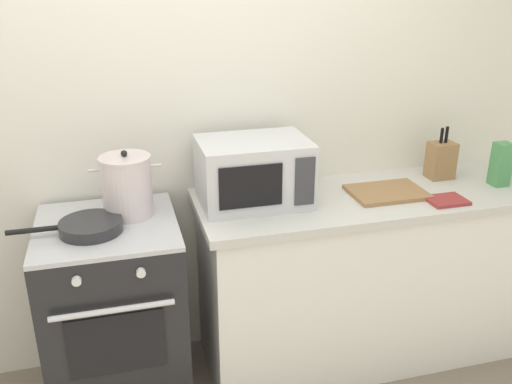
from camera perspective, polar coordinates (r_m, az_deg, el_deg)
back_wall at (r=2.75m, az=-2.36°, el=7.59°), size 4.40×0.10×2.50m
lower_cabinet_right at (r=2.95m, az=11.04°, el=-8.89°), size 1.64×0.56×0.88m
countertop_right at (r=2.75m, az=11.73°, el=-0.61°), size 1.70×0.60×0.04m
stove at (r=2.67m, az=-14.26°, el=-12.21°), size 0.60×0.64×0.92m
stock_pot at (r=2.47m, az=-13.18°, el=0.62°), size 0.31×0.22×0.30m
frying_pan at (r=2.39m, az=-16.85°, el=-3.42°), size 0.46×0.26×0.05m
microwave at (r=2.54m, az=-0.25°, el=2.12°), size 0.50×0.37×0.30m
cutting_board at (r=2.75m, az=13.38°, el=-0.02°), size 0.36×0.26×0.02m
knife_block at (r=3.02m, az=18.57°, el=3.16°), size 0.13×0.10×0.27m
pasta_box at (r=3.02m, az=24.00°, el=2.64°), size 0.08×0.08×0.22m
oven_mitt at (r=2.74m, az=19.08°, el=-0.81°), size 0.18×0.14×0.02m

